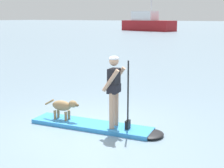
% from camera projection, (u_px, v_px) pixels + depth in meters
% --- Properties ---
extents(ground_plane, '(400.00, 400.00, 0.00)m').
position_uv_depth(ground_plane, '(91.00, 127.00, 7.78)').
color(ground_plane, gray).
extents(paddleboard, '(3.39, 1.08, 0.10)m').
position_uv_depth(paddleboard, '(100.00, 126.00, 7.69)').
color(paddleboard, '#338CD8').
rests_on(paddleboard, ground_plane).
extents(person_paddler, '(0.64, 0.52, 1.68)m').
position_uv_depth(person_paddler, '(115.00, 86.00, 7.32)').
color(person_paddler, tan).
rests_on(person_paddler, paddleboard).
extents(dog, '(1.00, 0.29, 0.52)m').
position_uv_depth(dog, '(63.00, 106.00, 7.99)').
color(dog, '#997A51').
rests_on(dog, paddleboard).
extents(moored_boat_starboard, '(11.18, 5.88, 12.14)m').
position_uv_depth(moored_boat_starboard, '(147.00, 23.00, 60.82)').
color(moored_boat_starboard, maroon).
rests_on(moored_boat_starboard, ground_plane).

